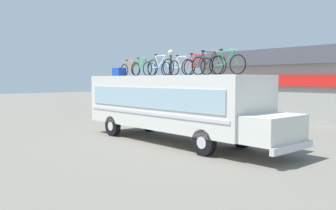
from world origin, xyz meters
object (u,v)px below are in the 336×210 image
object	(u,v)px
rooftop_bicycle_3	(159,68)
rooftop_bicycle_7	(208,65)
bus	(173,103)
rooftop_bicycle_8	(227,64)
rooftop_bicycle_1	(130,69)
luggage_bag_1	(119,72)
street_lamp	(171,73)
rooftop_bicycle_5	(181,67)
rooftop_bicycle_4	(160,67)
rooftop_bicycle_2	(141,68)
rooftop_bicycle_6	(197,66)

from	to	relation	value
rooftop_bicycle_3	rooftop_bicycle_7	xyz separation A→B (m)	(3.93, -0.82, 0.03)
bus	rooftop_bicycle_8	world-z (taller)	rooftop_bicycle_8
rooftop_bicycle_1	rooftop_bicycle_7	size ratio (longest dim) A/B	0.95
luggage_bag_1	street_lamp	distance (m)	6.64
rooftop_bicycle_3	rooftop_bicycle_7	bearing A→B (deg)	-11.75
rooftop_bicycle_7	rooftop_bicycle_5	bearing A→B (deg)	167.65
rooftop_bicycle_4	rooftop_bicycle_5	size ratio (longest dim) A/B	1.12
bus	street_lamp	bearing A→B (deg)	138.85
rooftop_bicycle_4	rooftop_bicycle_5	distance (m)	1.07
rooftop_bicycle_2	rooftop_bicycle_5	world-z (taller)	rooftop_bicycle_2
rooftop_bicycle_4	street_lamp	xyz separation A→B (m)	(-6.26, 6.25, -0.14)
rooftop_bicycle_1	rooftop_bicycle_3	distance (m)	1.94
rooftop_bicycle_5	rooftop_bicycle_6	xyz separation A→B (m)	(0.99, -0.09, 0.01)
bus	rooftop_bicycle_6	size ratio (longest dim) A/B	6.04
rooftop_bicycle_5	street_lamp	distance (m)	9.38
rooftop_bicycle_2	rooftop_bicycle_5	bearing A→B (deg)	-0.28
rooftop_bicycle_2	rooftop_bicycle_3	xyz separation A→B (m)	(0.87, 0.38, -0.02)
rooftop_bicycle_2	rooftop_bicycle_8	distance (m)	5.72
rooftop_bicycle_7	rooftop_bicycle_3	bearing A→B (deg)	168.25
bus	rooftop_bicycle_5	world-z (taller)	rooftop_bicycle_5
rooftop_bicycle_1	rooftop_bicycle_7	distance (m)	5.87
rooftop_bicycle_2	rooftop_bicycle_6	world-z (taller)	rooftop_bicycle_2
rooftop_bicycle_2	street_lamp	size ratio (longest dim) A/B	0.34
rooftop_bicycle_3	rooftop_bicycle_5	distance (m)	2.04
rooftop_bicycle_7	rooftop_bicycle_2	bearing A→B (deg)	174.81
rooftop_bicycle_5	rooftop_bicycle_6	size ratio (longest dim) A/B	0.91
rooftop_bicycle_1	rooftop_bicycle_4	xyz separation A→B (m)	(2.90, -0.43, 0.04)
rooftop_bicycle_4	rooftop_bicycle_2	bearing A→B (deg)	169.22
luggage_bag_1	rooftop_bicycle_3	size ratio (longest dim) A/B	0.37
rooftop_bicycle_6	street_lamp	bearing A→B (deg)	144.06
bus	street_lamp	size ratio (longest dim) A/B	2.24
bus	rooftop_bicycle_7	size ratio (longest dim) A/B	6.08
street_lamp	bus	bearing A→B (deg)	-41.15
rooftop_bicycle_1	rooftop_bicycle_6	size ratio (longest dim) A/B	0.95
bus	rooftop_bicycle_2	distance (m)	2.84
rooftop_bicycle_3	street_lamp	size ratio (longest dim) A/B	0.35
rooftop_bicycle_5	luggage_bag_1	bearing A→B (deg)	-178.11
rooftop_bicycle_3	luggage_bag_1	bearing A→B (deg)	-167.98
rooftop_bicycle_2	street_lamp	world-z (taller)	street_lamp
luggage_bag_1	rooftop_bicycle_5	bearing A→B (deg)	1.89
rooftop_bicycle_4	rooftop_bicycle_3	bearing A→B (deg)	143.27
rooftop_bicycle_8	street_lamp	size ratio (longest dim) A/B	0.35
rooftop_bicycle_3	rooftop_bicycle_8	xyz separation A→B (m)	(4.84, -0.83, 0.03)
bus	rooftop_bicycle_3	xyz separation A→B (m)	(-1.48, 0.39, 1.58)
rooftop_bicycle_2	rooftop_bicycle_4	bearing A→B (deg)	-10.78
rooftop_bicycle_3	rooftop_bicycle_5	size ratio (longest dim) A/B	1.05
luggage_bag_1	rooftop_bicycle_8	distance (m)	7.41
rooftop_bicycle_7	rooftop_bicycle_8	world-z (taller)	rooftop_bicycle_7
luggage_bag_1	rooftop_bicycle_4	distance (m)	3.57
luggage_bag_1	rooftop_bicycle_8	world-z (taller)	rooftop_bicycle_8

